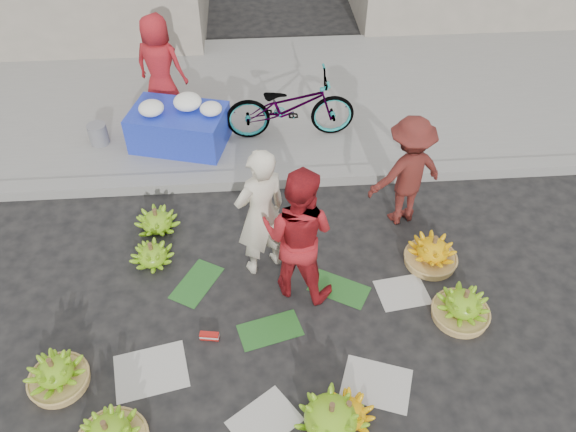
{
  "coord_description": "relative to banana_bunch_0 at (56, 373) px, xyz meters",
  "views": [
    {
      "loc": [
        -0.16,
        -3.66,
        4.93
      ],
      "look_at": [
        0.16,
        0.8,
        0.7
      ],
      "focal_mm": 35.0,
      "sensor_mm": 36.0,
      "label": 1
    }
  ],
  "objects": [
    {
      "name": "banana_bunch_6",
      "position": [
        0.75,
        1.53,
        -0.04
      ],
      "size": [
        0.62,
        0.62,
        0.31
      ],
      "rotation": [
        0.0,
        0.0,
        -0.42
      ],
      "color": "#5DA317",
      "rests_on": "ground"
    },
    {
      "name": "banana_bunch_3",
      "position": [
        2.72,
        -0.57,
        -0.04
      ],
      "size": [
        0.59,
        0.59,
        0.31
      ],
      "rotation": [
        0.0,
        0.0,
        0.3
      ],
      "color": "yellow",
      "rests_on": "ground"
    },
    {
      "name": "grey_bucket",
      "position": [
        -0.23,
        3.81,
        0.1
      ],
      "size": [
        0.27,
        0.27,
        0.3
      ],
      "primitive_type": "cylinder",
      "color": "slate",
      "rests_on": "sidewalk"
    },
    {
      "name": "banana_bunch_2",
      "position": [
        2.56,
        -0.63,
        0.02
      ],
      "size": [
        0.84,
        0.84,
        0.41
      ],
      "rotation": [
        0.0,
        0.0,
        0.3
      ],
      "color": "#5DA317",
      "rests_on": "ground"
    },
    {
      "name": "bicycle",
      "position": [
        2.53,
        3.82,
        0.44
      ],
      "size": [
        0.67,
        1.85,
        0.97
      ],
      "primitive_type": "imported",
      "rotation": [
        0.0,
        0.0,
        1.59
      ],
      "color": "gray",
      "rests_on": "sidewalk"
    },
    {
      "name": "curb",
      "position": [
        2.16,
        2.86,
        -0.09
      ],
      "size": [
        40.0,
        0.25,
        0.15
      ],
      "primitive_type": "cube",
      "color": "gray",
      "rests_on": "ground"
    },
    {
      "name": "banana_bunch_4",
      "position": [
        4.1,
        0.5,
        0.01
      ],
      "size": [
        0.65,
        0.65,
        0.42
      ],
      "rotation": [
        0.0,
        0.0,
        -0.31
      ],
      "color": "#A78146",
      "rests_on": "ground"
    },
    {
      "name": "sidewalk",
      "position": [
        2.16,
        4.96,
        -0.11
      ],
      "size": [
        40.0,
        4.0,
        0.12
      ],
      "primitive_type": "cube",
      "color": "gray",
      "rests_on": "ground"
    },
    {
      "name": "vendor_red",
      "position": [
        2.4,
        1.04,
        0.66
      ],
      "size": [
        0.99,
        0.9,
        1.66
      ],
      "primitive_type": "imported",
      "rotation": [
        0.0,
        0.0,
        2.73
      ],
      "color": "red",
      "rests_on": "ground"
    },
    {
      "name": "newspaper_scatter",
      "position": [
        2.16,
        -0.14,
        -0.16
      ],
      "size": [
        3.2,
        1.8,
        0.0
      ],
      "primitive_type": null,
      "color": "beige",
      "rests_on": "ground"
    },
    {
      "name": "banana_bunch_0",
      "position": [
        0.0,
        0.0,
        0.0
      ],
      "size": [
        0.56,
        0.56,
        0.4
      ],
      "rotation": [
        0.0,
        0.0,
        0.01
      ],
      "color": "#A78146",
      "rests_on": "ground"
    },
    {
      "name": "banana_leaves",
      "position": [
        2.06,
        0.86,
        -0.16
      ],
      "size": [
        2.0,
        1.0,
        0.0
      ],
      "primitive_type": null,
      "color": "#1C541C",
      "rests_on": "ground"
    },
    {
      "name": "incense_stack",
      "position": [
        1.43,
        0.4,
        -0.12
      ],
      "size": [
        0.2,
        0.09,
        0.08
      ],
      "primitive_type": "cube",
      "rotation": [
        0.0,
        0.0,
        -0.16
      ],
      "color": "#B61813",
      "rests_on": "ground"
    },
    {
      "name": "ground",
      "position": [
        2.16,
        0.66,
        -0.17
      ],
      "size": [
        80.0,
        80.0,
        0.0
      ],
      "primitive_type": "plane",
      "color": "black",
      "rests_on": "ground"
    },
    {
      "name": "vendor_cream",
      "position": [
        2.03,
        1.38,
        0.66
      ],
      "size": [
        0.72,
        0.63,
        1.66
      ],
      "primitive_type": "imported",
      "rotation": [
        0.0,
        0.0,
        3.62
      ],
      "color": "beige",
      "rests_on": "ground"
    },
    {
      "name": "banana_bunch_7",
      "position": [
        0.75,
        2.08,
        -0.03
      ],
      "size": [
        0.58,
        0.58,
        0.33
      ],
      "rotation": [
        0.0,
        0.0,
        -0.13
      ],
      "color": "#5DA317",
      "rests_on": "ground"
    },
    {
      "name": "man_striped",
      "position": [
        3.79,
        2.08,
        0.57
      ],
      "size": [
        1.07,
        0.81,
        1.47
      ],
      "primitive_type": "imported",
      "rotation": [
        0.0,
        0.0,
        3.44
      ],
      "color": "maroon",
      "rests_on": "ground"
    },
    {
      "name": "flower_table",
      "position": [
        0.95,
        3.71,
        0.26
      ],
      "size": [
        1.46,
        1.12,
        0.75
      ],
      "rotation": [
        0.0,
        0.0,
        -0.27
      ],
      "color": "#1C2DB6",
      "rests_on": "sidewalk"
    },
    {
      "name": "banana_bunch_5",
      "position": [
        3.98,
        1.29,
        0.01
      ],
      "size": [
        0.66,
        0.66,
        0.42
      ],
      "rotation": [
        0.0,
        0.0,
        0.34
      ],
      "color": "#A78146",
      "rests_on": "ground"
    },
    {
      "name": "flower_vendor",
      "position": [
        0.67,
        4.58,
        0.72
      ],
      "size": [
        0.87,
        0.71,
        1.54
      ],
      "primitive_type": "imported",
      "rotation": [
        0.0,
        0.0,
        2.8
      ],
      "color": "red",
      "rests_on": "sidewalk"
    },
    {
      "name": "basket_spare",
      "position": [
        2.25,
        1.91,
        -0.14
      ],
      "size": [
        0.54,
        0.54,
        0.06
      ],
      "primitive_type": "cylinder",
      "rotation": [
        0.0,
        0.0,
        0.08
      ],
      "color": "#A78146",
      "rests_on": "ground"
    }
  ]
}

